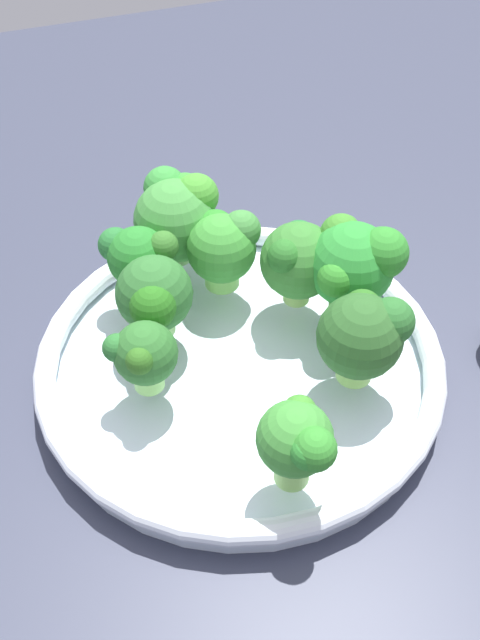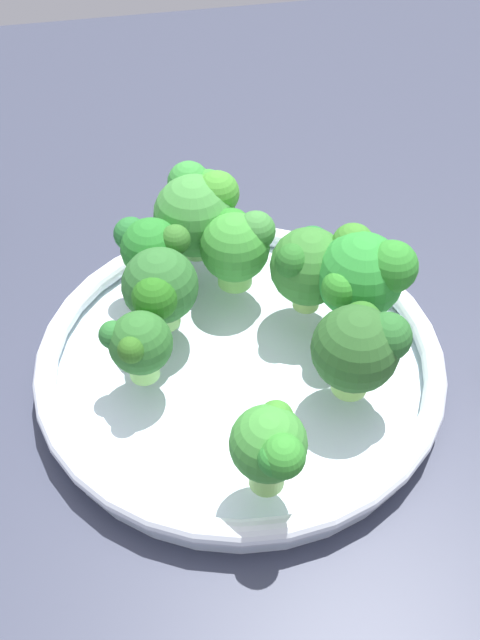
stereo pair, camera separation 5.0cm
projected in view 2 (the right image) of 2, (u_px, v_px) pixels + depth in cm
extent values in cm
cube|color=#333749|center=(220.00, 378.00, 55.96)|extent=(130.00, 130.00, 2.50)
cylinder|color=silver|center=(240.00, 370.00, 54.03)|extent=(28.49, 28.49, 1.34)
torus|color=white|center=(240.00, 357.00, 52.97)|extent=(29.68, 29.68, 1.63)
cylinder|color=#8AC25A|center=(350.00, 378.00, 49.14)|extent=(2.47, 2.47, 2.08)
sphere|color=#2A5A25|center=(355.00, 349.00, 47.05)|extent=(5.81, 5.81, 5.81)
sphere|color=#276429|center=(387.00, 337.00, 46.28)|extent=(3.22, 3.22, 3.22)
sphere|color=#29651F|center=(361.00, 322.00, 47.58)|extent=(2.78, 2.78, 2.78)
cylinder|color=#82CD5C|center=(235.00, 273.00, 56.74)|extent=(2.71, 2.71, 1.82)
sphere|color=#3A8D33|center=(235.00, 247.00, 54.85)|extent=(5.32, 5.32, 5.32)
sphere|color=#2A7E26|center=(231.00, 228.00, 55.45)|extent=(3.16, 3.16, 3.16)
sphere|color=#3C8239|center=(256.00, 231.00, 54.24)|extent=(3.01, 3.01, 3.01)
cylinder|color=#8ED568|center=(144.00, 366.00, 50.06)|extent=(2.10, 2.10, 1.83)
sphere|color=#2B6729|center=(141.00, 343.00, 48.40)|extent=(4.35, 4.35, 4.35)
sphere|color=#2C631D|center=(131.00, 350.00, 46.64)|extent=(1.83, 1.83, 1.83)
sphere|color=#28692B|center=(113.00, 335.00, 48.11)|extent=(1.92, 1.92, 1.92)
cylinder|color=#A0CF67|center=(306.00, 295.00, 54.87)|extent=(2.03, 2.03, 2.01)
sphere|color=#34772D|center=(309.00, 267.00, 52.81)|extent=(5.76, 5.76, 5.76)
sphere|color=#266824|center=(293.00, 261.00, 51.03)|extent=(2.56, 2.56, 2.56)
sphere|color=#21732E|center=(312.00, 245.00, 53.62)|extent=(2.81, 2.81, 2.81)
cylinder|color=#8ECB63|center=(267.00, 470.00, 43.77)|extent=(2.20, 2.20, 2.57)
sphere|color=#3B8A35|center=(268.00, 444.00, 41.79)|extent=(4.59, 4.59, 4.59)
sphere|color=#31862B|center=(283.00, 456.00, 39.80)|extent=(2.58, 2.58, 2.58)
sphere|color=#2D872E|center=(276.00, 459.00, 39.74)|extent=(2.07, 2.07, 2.07)
sphere|color=#3B852B|center=(276.00, 417.00, 42.02)|extent=(2.06, 2.06, 2.06)
cylinder|color=#7DB057|center=(356.00, 312.00, 53.22)|extent=(2.52, 2.52, 2.54)
sphere|color=#2A8B31|center=(361.00, 279.00, 50.86)|extent=(6.28, 6.28, 6.28)
sphere|color=#398128|center=(353.00, 245.00, 51.45)|extent=(3.09, 3.09, 3.09)
sphere|color=#308728|center=(341.00, 288.00, 49.54)|extent=(2.68, 2.68, 2.68)
sphere|color=#2C8229|center=(391.00, 267.00, 49.56)|extent=(3.71, 3.71, 3.71)
cylinder|color=#90D16B|center=(163.00, 313.00, 53.66)|extent=(2.53, 2.53, 1.87)
sphere|color=#2C682C|center=(160.00, 286.00, 51.71)|extent=(5.52, 5.52, 5.52)
sphere|color=#246719|center=(155.00, 298.00, 49.92)|extent=(3.26, 3.26, 3.26)
sphere|color=#25672B|center=(163.00, 298.00, 50.25)|extent=(2.22, 2.22, 2.22)
cylinder|color=#83C06A|center=(196.00, 245.00, 59.24)|extent=(2.17, 2.17, 1.69)
sphere|color=#3E893A|center=(194.00, 216.00, 57.12)|extent=(6.54, 6.54, 6.54)
sphere|color=green|center=(209.00, 186.00, 57.70)|extent=(2.72, 2.72, 2.72)
sphere|color=#348B36|center=(188.00, 183.00, 57.91)|extent=(3.45, 3.45, 3.45)
sphere|color=#42952E|center=(217.00, 193.00, 56.34)|extent=(3.49, 3.49, 3.49)
cylinder|color=#9FD36E|center=(154.00, 276.00, 56.07)|extent=(2.23, 2.23, 2.46)
sphere|color=#247728|center=(151.00, 248.00, 54.12)|extent=(4.63, 4.63, 4.63)
sphere|color=#306A25|center=(175.00, 240.00, 52.96)|extent=(2.24, 2.24, 2.24)
sphere|color=#246C2E|center=(131.00, 234.00, 54.53)|extent=(2.62, 2.62, 2.62)
sphere|color=#29691F|center=(168.00, 238.00, 54.16)|extent=(1.90, 1.90, 1.90)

